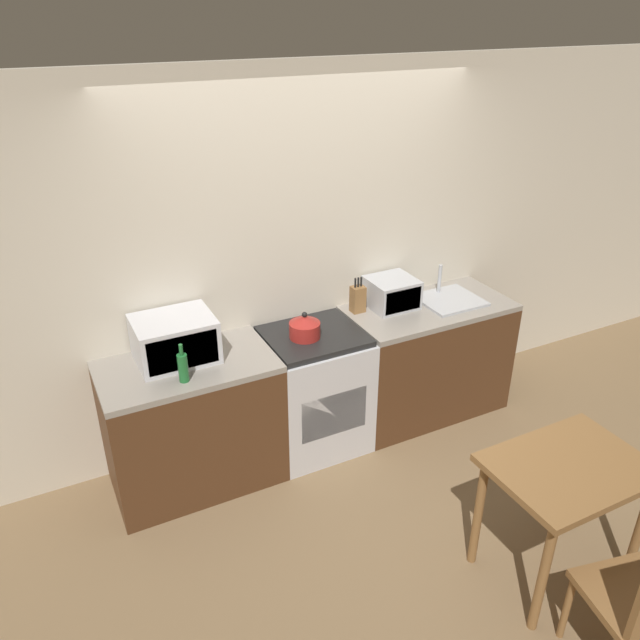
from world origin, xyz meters
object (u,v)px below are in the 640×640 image
object	(u,v)px
stove_range	(314,390)
microwave	(175,339)
bottle	(183,367)
kettle	(305,327)
dining_table	(567,482)
toaster_oven	(392,293)

from	to	relation	value
stove_range	microwave	world-z (taller)	microwave
stove_range	bottle	world-z (taller)	bottle
microwave	stove_range	bearing A→B (deg)	-5.92
kettle	microwave	size ratio (longest dim) A/B	0.43
microwave	dining_table	xyz separation A→B (m)	(1.58, -1.74, -0.40)
toaster_oven	bottle	bearing A→B (deg)	-169.36
microwave	dining_table	world-z (taller)	microwave
stove_range	microwave	xyz separation A→B (m)	(-0.91, 0.09, 0.59)
stove_range	kettle	world-z (taller)	kettle
stove_range	bottle	bearing A→B (deg)	-169.26
microwave	bottle	bearing A→B (deg)	-96.34
microwave	kettle	bearing A→B (deg)	-7.37
stove_range	toaster_oven	size ratio (longest dim) A/B	2.70
stove_range	bottle	xyz separation A→B (m)	(-0.94, -0.18, 0.55)
microwave	dining_table	size ratio (longest dim) A/B	0.59
toaster_oven	stove_range	bearing A→B (deg)	-169.51
bottle	toaster_oven	bearing A→B (deg)	10.64
microwave	toaster_oven	distance (m)	1.61
bottle	stove_range	bearing A→B (deg)	10.74
dining_table	microwave	bearing A→B (deg)	132.33
toaster_oven	dining_table	bearing A→B (deg)	-90.82
bottle	toaster_oven	xyz separation A→B (m)	(1.64, 0.31, 0.01)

